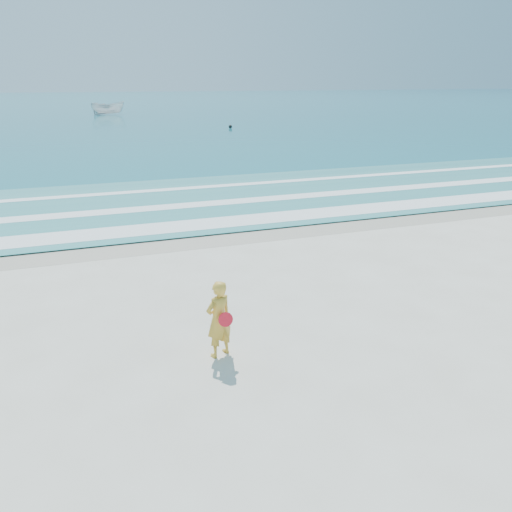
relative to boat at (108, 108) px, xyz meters
name	(u,v)px	position (x,y,z in m)	size (l,w,h in m)	color
ground	(344,386)	(-1.00, -70.02, -0.93)	(400.00, 400.00, 0.00)	silver
wet_sand	(210,236)	(-1.00, -61.02, -0.93)	(400.00, 2.40, 0.00)	#B2A893
ocean	(91,104)	(-1.00, 34.98, -0.91)	(400.00, 190.00, 0.04)	#19727F
shallow	(180,201)	(-1.00, -56.02, -0.89)	(400.00, 10.00, 0.01)	#59B7AD
foam_near	(200,224)	(-1.00, -59.72, -0.88)	(400.00, 1.40, 0.01)	white
foam_mid	(184,206)	(-1.00, -56.82, -0.88)	(400.00, 0.90, 0.01)	white
foam_far	(169,189)	(-1.00, -53.52, -0.88)	(400.00, 0.60, 0.01)	white
boat	(108,108)	(0.00, 0.00, 0.00)	(1.74, 4.63, 1.79)	silver
buoy	(230,127)	(10.36, -25.68, -0.72)	(0.36, 0.36, 0.36)	black
woman	(219,319)	(-2.71, -68.35, -0.19)	(0.64, 0.54, 1.49)	gold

